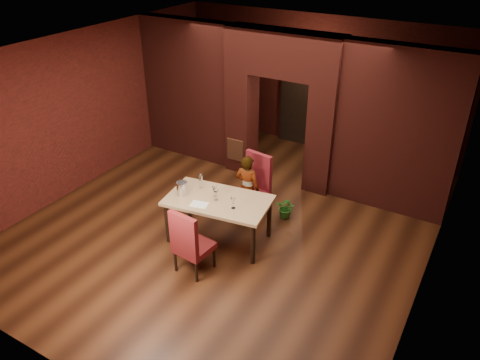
# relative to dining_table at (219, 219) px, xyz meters

# --- Properties ---
(floor) EXTENTS (8.00, 8.00, 0.00)m
(floor) POSITION_rel_dining_table_xyz_m (-0.10, 0.63, -0.42)
(floor) COLOR #412110
(floor) RESTS_ON ground
(ceiling) EXTENTS (7.00, 8.00, 0.04)m
(ceiling) POSITION_rel_dining_table_xyz_m (-0.10, 0.63, 2.78)
(ceiling) COLOR silver
(ceiling) RESTS_ON ground
(wall_back) EXTENTS (7.00, 0.04, 3.20)m
(wall_back) POSITION_rel_dining_table_xyz_m (-0.10, 4.63, 1.18)
(wall_back) COLOR maroon
(wall_back) RESTS_ON ground
(wall_front) EXTENTS (7.00, 0.04, 3.20)m
(wall_front) POSITION_rel_dining_table_xyz_m (-0.10, -3.37, 1.18)
(wall_front) COLOR maroon
(wall_front) RESTS_ON ground
(wall_left) EXTENTS (0.04, 8.00, 3.20)m
(wall_left) POSITION_rel_dining_table_xyz_m (-3.60, 0.63, 1.18)
(wall_left) COLOR maroon
(wall_left) RESTS_ON ground
(wall_right) EXTENTS (0.04, 8.00, 3.20)m
(wall_right) POSITION_rel_dining_table_xyz_m (3.40, 0.63, 1.18)
(wall_right) COLOR maroon
(wall_right) RESTS_ON ground
(pillar_left) EXTENTS (0.55, 0.55, 2.30)m
(pillar_left) POSITION_rel_dining_table_xyz_m (-1.05, 2.63, 0.73)
(pillar_left) COLOR maroon
(pillar_left) RESTS_ON ground
(pillar_right) EXTENTS (0.55, 0.55, 2.30)m
(pillar_right) POSITION_rel_dining_table_xyz_m (0.85, 2.63, 0.73)
(pillar_right) COLOR maroon
(pillar_right) RESTS_ON ground
(lintel) EXTENTS (2.45, 0.55, 0.90)m
(lintel) POSITION_rel_dining_table_xyz_m (-0.10, 2.63, 2.33)
(lintel) COLOR maroon
(lintel) RESTS_ON ground
(wing_wall_left) EXTENTS (2.28, 0.35, 3.20)m
(wing_wall_left) POSITION_rel_dining_table_xyz_m (-2.46, 2.63, 1.18)
(wing_wall_left) COLOR maroon
(wing_wall_left) RESTS_ON ground
(wing_wall_right) EXTENTS (2.28, 0.35, 3.20)m
(wing_wall_right) POSITION_rel_dining_table_xyz_m (2.26, 2.63, 1.18)
(wing_wall_right) COLOR maroon
(wing_wall_right) RESTS_ON ground
(vent_panel) EXTENTS (0.40, 0.03, 0.50)m
(vent_panel) POSITION_rel_dining_table_xyz_m (-1.05, 2.33, 0.13)
(vent_panel) COLOR #A85830
(vent_panel) RESTS_ON ground
(rear_door) EXTENTS (0.90, 0.08, 2.10)m
(rear_door) POSITION_rel_dining_table_xyz_m (-0.50, 4.57, 0.63)
(rear_door) COLOR black
(rear_door) RESTS_ON ground
(rear_door_frame) EXTENTS (1.02, 0.04, 2.22)m
(rear_door_frame) POSITION_rel_dining_table_xyz_m (-0.50, 4.53, 0.63)
(rear_door_frame) COLOR black
(rear_door_frame) RESTS_ON ground
(dining_table) EXTENTS (1.91, 1.25, 0.84)m
(dining_table) POSITION_rel_dining_table_xyz_m (0.00, 0.00, 0.00)
(dining_table) COLOR #A38361
(dining_table) RESTS_ON ground
(chair_far) EXTENTS (0.64, 0.64, 1.24)m
(chair_far) POSITION_rel_dining_table_xyz_m (0.11, 0.98, 0.20)
(chair_far) COLOR maroon
(chair_far) RESTS_ON ground
(chair_near) EXTENTS (0.58, 0.58, 1.17)m
(chair_near) POSITION_rel_dining_table_xyz_m (0.11, -0.90, 0.17)
(chair_near) COLOR maroon
(chair_near) RESTS_ON ground
(person_seated) EXTENTS (0.50, 0.34, 1.33)m
(person_seated) POSITION_rel_dining_table_xyz_m (0.10, 0.84, 0.25)
(person_seated) COLOR beige
(person_seated) RESTS_ON ground
(wine_glass_a) EXTENTS (0.08, 0.08, 0.20)m
(wine_glass_a) POSITION_rel_dining_table_xyz_m (-0.10, 0.05, 0.52)
(wine_glass_a) COLOR silver
(wine_glass_a) RESTS_ON dining_table
(wine_glass_b) EXTENTS (0.08, 0.08, 0.21)m
(wine_glass_b) POSITION_rel_dining_table_xyz_m (-0.01, -0.04, 0.52)
(wine_glass_b) COLOR white
(wine_glass_b) RESTS_ON dining_table
(wine_glass_c) EXTENTS (0.09, 0.09, 0.21)m
(wine_glass_c) POSITION_rel_dining_table_xyz_m (0.37, -0.11, 0.52)
(wine_glass_c) COLOR white
(wine_glass_c) RESTS_ON dining_table
(tasting_sheet) EXTENTS (0.33, 0.28, 0.00)m
(tasting_sheet) POSITION_rel_dining_table_xyz_m (-0.18, -0.31, 0.42)
(tasting_sheet) COLOR white
(tasting_sheet) RESTS_ON dining_table
(wine_bucket) EXTENTS (0.19, 0.19, 0.24)m
(wine_bucket) POSITION_rel_dining_table_xyz_m (-0.63, -0.18, 0.54)
(wine_bucket) COLOR silver
(wine_bucket) RESTS_ON dining_table
(water_bottle) EXTENTS (0.06, 0.06, 0.28)m
(water_bottle) POSITION_rel_dining_table_xyz_m (-0.47, 0.17, 0.56)
(water_bottle) COLOR white
(water_bottle) RESTS_ON dining_table
(potted_plant) EXTENTS (0.39, 0.35, 0.42)m
(potted_plant) POSITION_rel_dining_table_xyz_m (0.74, 1.24, -0.21)
(potted_plant) COLOR #23661C
(potted_plant) RESTS_ON ground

